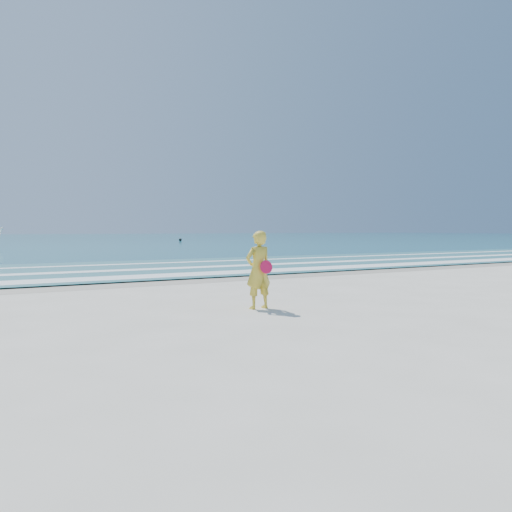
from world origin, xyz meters
TOP-DOWN VIEW (x-y plane):
  - ground at (0.00, 0.00)m, footprint 400.00×400.00m
  - wet_sand at (0.00, 9.00)m, footprint 400.00×2.40m
  - ocean at (0.00, 105.00)m, footprint 400.00×190.00m
  - shallow at (0.00, 14.00)m, footprint 400.00×10.00m
  - foam_near at (0.00, 10.30)m, footprint 400.00×1.40m
  - foam_mid at (0.00, 13.20)m, footprint 400.00×0.90m
  - foam_far at (0.00, 16.50)m, footprint 400.00×0.60m
  - buoy at (19.51, 59.16)m, footprint 0.41×0.41m
  - woman at (-0.58, 2.82)m, footprint 0.60×0.43m

SIDE VIEW (x-z plane):
  - ground at x=0.00m, z-range 0.00..0.00m
  - wet_sand at x=0.00m, z-range 0.00..0.00m
  - ocean at x=0.00m, z-range 0.00..0.04m
  - shallow at x=0.00m, z-range 0.04..0.05m
  - foam_near at x=0.00m, z-range 0.05..0.06m
  - foam_mid at x=0.00m, z-range 0.05..0.06m
  - foam_far at x=0.00m, z-range 0.05..0.06m
  - buoy at x=19.51m, z-range 0.04..0.45m
  - woman at x=-0.58m, z-range 0.00..1.58m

